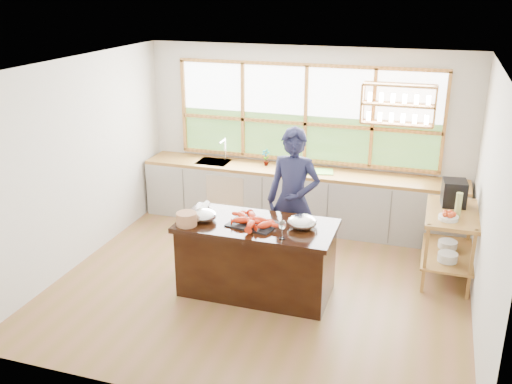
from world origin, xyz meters
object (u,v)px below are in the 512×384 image
at_px(island, 257,258).
at_px(espresso_machine, 454,193).
at_px(cook, 293,201).
at_px(wicker_basket, 187,219).

relative_size(island, espresso_machine, 5.63).
xyz_separation_m(island, espresso_machine, (2.19, 1.33, 0.61)).
height_order(island, cook, cook).
bearing_deg(espresso_machine, island, -154.89).
xyz_separation_m(cook, wicker_basket, (-1.02, -1.03, 0.03)).
bearing_deg(espresso_machine, cook, -169.11).
relative_size(island, wicker_basket, 7.65).
bearing_deg(island, espresso_machine, 31.33).
height_order(espresso_machine, wicker_basket, espresso_machine).
relative_size(cook, espresso_machine, 5.77).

